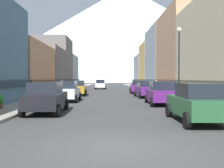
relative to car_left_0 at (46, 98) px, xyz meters
name	(u,v)px	position (x,y,z in m)	size (l,w,h in m)	color
ground_plane	(117,147)	(3.80, -7.51, -0.90)	(400.00, 400.00, 0.00)	#3A3A3A
sidewalk_left	(71,90)	(-2.45, 27.49, -0.82)	(2.50, 100.00, 0.15)	gray
sidewalk_right	(147,90)	(10.05, 27.49, -0.82)	(2.50, 100.00, 0.15)	gray
storefront_left_2	(15,71)	(-7.16, 15.34, 2.00)	(7.21, 11.71, 6.02)	tan
storefront_left_3	(40,70)	(-6.96, 26.05, 2.37)	(6.81, 8.98, 6.80)	#66605B
storefront_left_4	(51,65)	(-7.33, 35.39, 3.77)	(7.56, 8.90, 9.67)	#66605B
storefront_left_5	(58,72)	(-7.72, 45.49, 2.60)	(8.34, 10.63, 7.27)	#99A5B2
storefront_right_2	(196,53)	(15.73, 20.80, 4.54)	(9.16, 12.25, 11.23)	tan
storefront_right_3	(167,60)	(14.64, 33.46, 4.56)	(6.99, 12.60, 11.28)	#99A5B2
storefront_right_4	(161,66)	(15.85, 45.08, 3.91)	(9.41, 9.84, 9.95)	#D8B259
storefront_right_5	(150,71)	(15.13, 56.55, 3.07)	(7.96, 12.27, 8.24)	#99A5B2
car_left_0	(46,98)	(0.00, 0.00, 0.00)	(2.15, 4.44, 1.78)	black
car_left_1	(67,91)	(0.00, 7.81, 0.00)	(2.07, 4.41, 1.78)	silver
car_left_2	(77,88)	(0.00, 15.68, 0.00)	(2.22, 4.47, 1.78)	#B28419
car_right_0	(197,103)	(7.60, -3.30, 0.00)	(2.11, 4.42, 1.78)	#265933
car_right_1	(161,93)	(7.60, 4.68, 0.00)	(2.17, 4.45, 1.78)	#591E72
car_right_2	(146,89)	(7.60, 12.46, 0.00)	(2.23, 4.48, 1.78)	#591E72
car_right_3	(138,87)	(7.60, 20.05, 0.00)	(2.24, 4.48, 1.78)	#591E72
car_driving_0	(100,84)	(2.20, 35.40, 0.00)	(2.06, 4.40, 1.78)	#B28419
car_driving_1	(100,84)	(2.20, 34.89, 0.00)	(2.06, 4.40, 1.78)	silver
parking_meter_near	(218,97)	(9.55, -0.94, 0.11)	(0.14, 0.10, 1.33)	#595960
pedestrian_0	(62,87)	(-2.45, 19.55, -0.01)	(0.36, 0.36, 1.60)	maroon
pedestrian_1	(156,87)	(10.05, 19.85, 0.01)	(0.36, 0.36, 1.64)	brown
streetlamp_right	(179,53)	(9.15, 5.46, 3.09)	(0.36, 0.36, 5.86)	black
mountain_backdrop	(126,34)	(22.20, 252.49, 46.63)	(292.21, 292.21, 95.06)	silver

